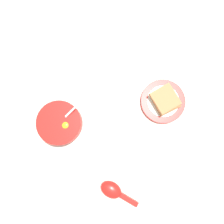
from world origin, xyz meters
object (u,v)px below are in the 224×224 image
at_px(soup_spoon, 113,191).
at_px(egg_bowl, 60,123).
at_px(toast_plate, 163,101).
at_px(toast_sandwich, 165,100).

bearing_deg(soup_spoon, egg_bowl, 32.35).
relative_size(egg_bowl, toast_plate, 0.96).
bearing_deg(toast_plate, toast_sandwich, -71.81).
height_order(toast_plate, toast_sandwich, toast_sandwich).
bearing_deg(soup_spoon, toast_sandwich, -36.92).
relative_size(toast_sandwich, soup_spoon, 0.84).
bearing_deg(egg_bowl, soup_spoon, -147.65).
height_order(toast_sandwich, soup_spoon, toast_sandwich).
relative_size(egg_bowl, toast_sandwich, 1.35).
distance_m(egg_bowl, toast_sandwich, 0.40).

